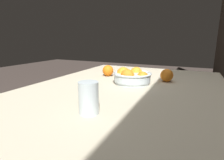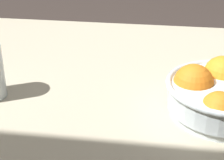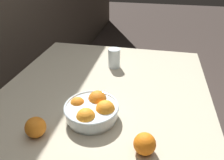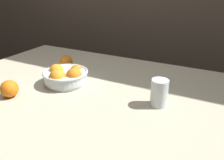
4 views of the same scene
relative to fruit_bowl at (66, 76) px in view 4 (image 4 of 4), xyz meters
name	(u,v)px [view 4 (image 4 of 4)]	position (x,y,z in m)	size (l,w,h in m)	color
dining_table	(81,96)	(0.09, 0.00, -0.10)	(1.49, 1.09, 0.72)	#B7AD93
fruit_bowl	(66,76)	(0.00, 0.00, 0.00)	(0.24, 0.24, 0.10)	silver
juice_glass	(159,94)	(0.50, 0.00, 0.01)	(0.07, 0.07, 0.12)	#F4A314
orange_loose_near_bowl	(66,62)	(-0.15, 0.19, 0.00)	(0.08, 0.08, 0.08)	orange
orange_loose_front	(9,89)	(-0.14, -0.24, 0.00)	(0.08, 0.08, 0.08)	orange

